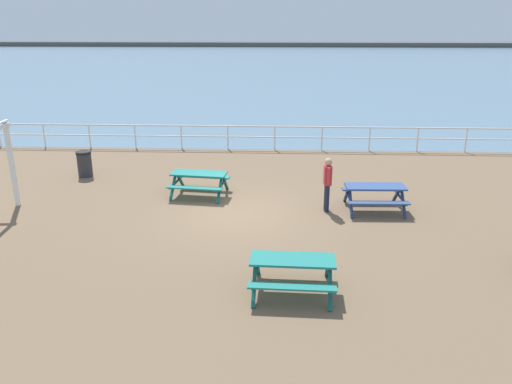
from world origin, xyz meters
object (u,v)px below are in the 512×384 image
Objects in this scene: picnic_table_near_right at (375,192)px; visitor at (327,181)px; picnic_table_mid_centre at (292,267)px; picnic_table_far_left at (199,178)px; litter_bin at (85,164)px.

picnic_table_near_right is 1.11× the size of visitor.
picnic_table_near_right is at bearing 64.35° from picnic_table_mid_centre.
picnic_table_far_left is 2.06× the size of litter_bin.
picnic_table_near_right is 1.52m from visitor.
visitor is (4.09, -1.26, 0.36)m from picnic_table_far_left.
litter_bin is at bearing 163.67° from picnic_table_far_left.
visitor is (1.14, 4.85, 0.36)m from picnic_table_mid_centre.
picnic_table_mid_centre is 0.95× the size of picnic_table_far_left.
picnic_table_mid_centre and picnic_table_far_left have the same top height.
picnic_table_near_right is at bearing -16.54° from litter_bin.
picnic_table_mid_centre is at bearing -119.22° from picnic_table_near_right.
litter_bin is at bearing 135.01° from picnic_table_mid_centre.
picnic_table_near_right is 1.94× the size of litter_bin.
litter_bin reaches higher than picnic_table_far_left.
litter_bin is at bearing 161.76° from picnic_table_near_right.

